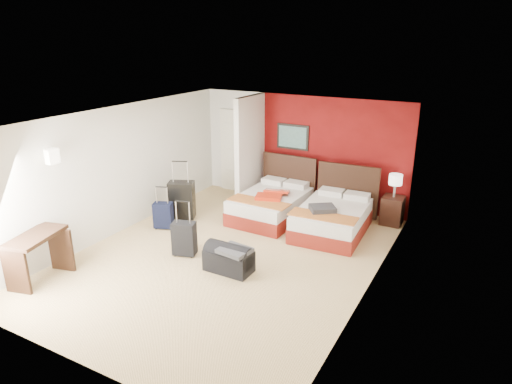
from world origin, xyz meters
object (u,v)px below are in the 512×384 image
Objects in this scene: bed_right at (332,220)px; suitcase_black at (182,201)px; red_suitcase_open at (273,195)px; desk at (39,258)px; nightstand at (392,210)px; suitcase_navy at (163,216)px; table_lamp at (395,186)px; suitcase_charcoal at (184,240)px; bed_left at (270,206)px; duffel_bag at (229,260)px.

bed_right is 3.19m from suitcase_black.
desk is (-2.14, -4.02, -0.18)m from red_suitcase_open.
nightstand is (2.28, 1.04, -0.29)m from red_suitcase_open.
red_suitcase_open is 2.31m from suitcase_navy.
table_lamp reaches higher than nightstand.
table_lamp is 0.81× the size of suitcase_charcoal.
nightstand is (2.38, 0.94, 0.03)m from bed_left.
suitcase_charcoal is (1.09, -1.36, -0.10)m from suitcase_black.
desk is (-0.37, -2.59, 0.15)m from suitcase_navy.
suitcase_navy is (-0.02, -0.61, -0.14)m from suitcase_black.
nightstand is at bearing 0.00° from table_lamp.
nightstand is 4.45m from suitcase_black.
bed_right is at bearing 30.29° from suitcase_charcoal.
bed_right is 2.26× the size of suitcase_black.
desk is at bearing -135.55° from red_suitcase_open.
table_lamp reaches higher than red_suitcase_open.
table_lamp reaches higher than suitcase_charcoal.
bed_left is 1.90m from suitcase_black.
nightstand is 1.00× the size of suitcase_charcoal.
suitcase_charcoal is (-1.99, -2.19, 0.03)m from bed_right.
nightstand is 0.61× the size of desk.
table_lamp is at bearing 34.70° from desk.
nightstand is (0.95, 1.04, 0.03)m from bed_right.
desk is at bearing -146.38° from suitcase_charcoal.
suitcase_black is 1.33× the size of suitcase_charcoal.
nightstand is at bearing 7.07° from red_suitcase_open.
red_suitcase_open reaches higher than bed_left.
suitcase_charcoal is (-2.94, -3.23, 0.00)m from nightstand.
suitcase_navy is 0.65× the size of duffel_bag.
suitcase_charcoal is at bearing -102.23° from bed_left.
suitcase_navy is (-1.67, -1.53, -0.01)m from bed_left.
desk reaches higher than suitcase_navy.
bed_right is at bearing -132.18° from nightstand.
bed_left is at bearing 49.45° from desk.
suitcase_black is at bearing 145.44° from duffel_bag.
bed_right is (1.42, -0.10, -0.00)m from bed_left.
bed_left is at bearing -158.06° from nightstand.
table_lamp is 4.47m from suitcase_black.
desk is at bearing -133.82° from bed_right.
suitcase_black is at bearing -172.25° from red_suitcase_open.
table_lamp is 0.61× the size of suitcase_black.
red_suitcase_open is 0.91× the size of duffel_bag.
table_lamp is at bearing 44.40° from bed_right.
desk is (-2.04, -4.12, 0.14)m from bed_left.
bed_right is at bearing -17.53° from red_suitcase_open.
suitcase_black reaches higher than red_suitcase_open.
red_suitcase_open is at bearing 0.47° from suitcase_black.
table_lamp is 3.92m from duffel_bag.
nightstand is at bearing 60.57° from duffel_bag.
bed_right is at bearing -132.53° from table_lamp.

